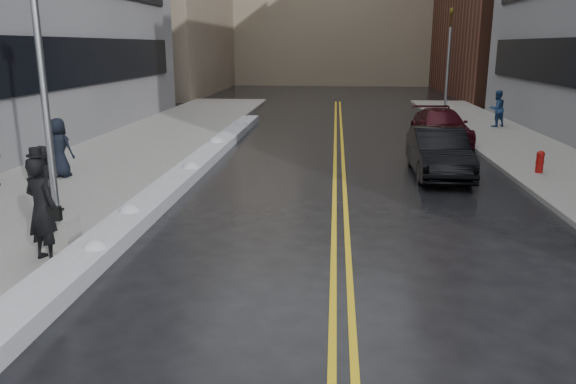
% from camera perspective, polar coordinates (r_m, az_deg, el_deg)
% --- Properties ---
extents(ground, '(160.00, 160.00, 0.00)m').
position_cam_1_polar(ground, '(9.77, -9.58, -10.85)').
color(ground, black).
rests_on(ground, ground).
extents(sidewalk_west, '(5.50, 50.00, 0.15)m').
position_cam_1_polar(sidewalk_west, '(20.62, -18.36, 2.44)').
color(sidewalk_west, gray).
rests_on(sidewalk_west, ground).
extents(sidewalk_east, '(4.00, 50.00, 0.15)m').
position_cam_1_polar(sidewalk_east, '(20.47, 26.73, 1.52)').
color(sidewalk_east, gray).
rests_on(sidewalk_east, ground).
extents(lane_line_left, '(0.12, 50.00, 0.01)m').
position_cam_1_polar(lane_line_left, '(18.99, 4.78, 1.92)').
color(lane_line_left, gold).
rests_on(lane_line_left, ground).
extents(lane_line_right, '(0.12, 50.00, 0.01)m').
position_cam_1_polar(lane_line_right, '(18.99, 5.68, 1.90)').
color(lane_line_right, gold).
rests_on(lane_line_right, ground).
extents(snow_ridge, '(0.90, 30.00, 0.34)m').
position_cam_1_polar(snow_ridge, '(17.66, -11.00, 1.28)').
color(snow_ridge, silver).
rests_on(snow_ridge, ground).
extents(lamppost, '(0.65, 0.65, 7.62)m').
position_cam_1_polar(lamppost, '(12.05, -23.18, 5.65)').
color(lamppost, gray).
rests_on(lamppost, sidewalk_west).
extents(fire_hydrant, '(0.26, 0.26, 0.73)m').
position_cam_1_polar(fire_hydrant, '(20.03, 24.23, 2.93)').
color(fire_hydrant, maroon).
rests_on(fire_hydrant, sidewalk_east).
extents(traffic_signal, '(0.16, 0.20, 6.00)m').
position_cam_1_polar(traffic_signal, '(33.12, 15.96, 12.78)').
color(traffic_signal, gray).
rests_on(traffic_signal, sidewalk_east).
extents(pedestrian_fedora, '(0.88, 0.74, 2.04)m').
position_cam_1_polar(pedestrian_fedora, '(11.64, -23.72, -1.58)').
color(pedestrian_fedora, black).
rests_on(pedestrian_fedora, sidewalk_west).
extents(pedestrian_b, '(0.89, 0.73, 1.68)m').
position_cam_1_polar(pedestrian_b, '(15.06, -23.52, 1.21)').
color(pedestrian_b, black).
rests_on(pedestrian_b, sidewalk_west).
extents(pedestrian_c, '(0.99, 0.72, 1.86)m').
position_cam_1_polar(pedestrian_c, '(18.98, -22.26, 4.18)').
color(pedestrian_c, black).
rests_on(pedestrian_c, sidewalk_west).
extents(pedestrian_east, '(1.11, 1.02, 1.83)m').
position_cam_1_polar(pedestrian_east, '(30.72, 20.45, 7.94)').
color(pedestrian_east, navy).
rests_on(pedestrian_east, sidewalk_east).
extents(car_black, '(1.67, 4.70, 1.54)m').
position_cam_1_polar(car_black, '(19.08, 15.07, 3.88)').
color(car_black, black).
rests_on(car_black, ground).
extents(car_maroon, '(2.25, 5.10, 1.46)m').
position_cam_1_polar(car_maroon, '(25.73, 15.26, 6.45)').
color(car_maroon, '#370812').
rests_on(car_maroon, ground).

